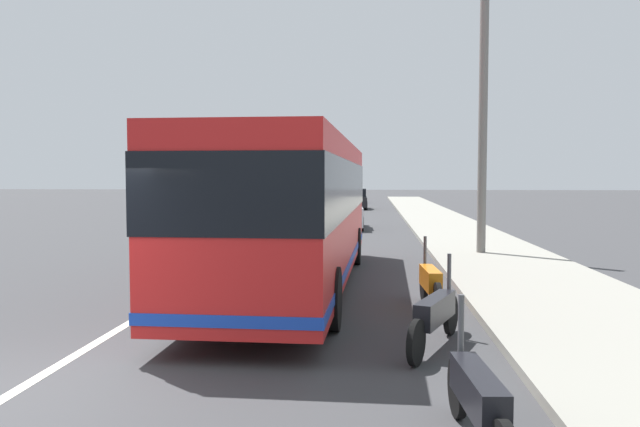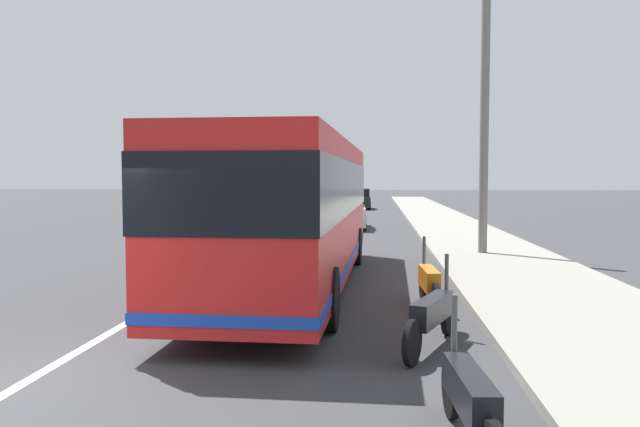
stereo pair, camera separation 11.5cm
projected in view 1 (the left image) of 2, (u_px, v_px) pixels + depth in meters
The scene contains 12 objects.
ground_plane at pixel (0, 401), 6.60m from camera, with size 220.00×220.00×0.00m, color #38383A.
sidewalk_curb at pixel (510, 267), 15.91m from camera, with size 110.00×3.60×0.14m, color gray.
lane_divider_line at pixel (224, 266), 16.55m from camera, with size 110.00×0.16×0.01m, color silver.
coach_bus at pixel (294, 205), 13.26m from camera, with size 11.56×2.76×3.11m.
motorcycle_angled at pixel (477, 400), 5.33m from camera, with size 2.23×0.33×1.25m.
motorcycle_mid_row at pixel (435, 315), 8.58m from camera, with size 2.21×0.93×1.25m.
motorcycle_by_tree at pixel (430, 283), 11.12m from camera, with size 2.22×0.31×1.26m.
car_side_street at pixel (343, 213), 28.75m from camera, with size 4.36×2.00×1.51m.
car_behind_bus at pixel (286, 198), 47.28m from camera, with size 4.49×1.99×1.62m.
car_oncoming at pixel (355, 199), 46.13m from camera, with size 4.11×1.90×1.51m.
car_ahead_same_lane at pixel (351, 196), 57.01m from camera, with size 4.29×2.03×1.34m.
utility_pole at pixel (483, 126), 18.24m from camera, with size 0.26×0.26×7.80m, color slate.
Camera 1 is at (-6.16, -3.95, 2.39)m, focal length 34.72 mm.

